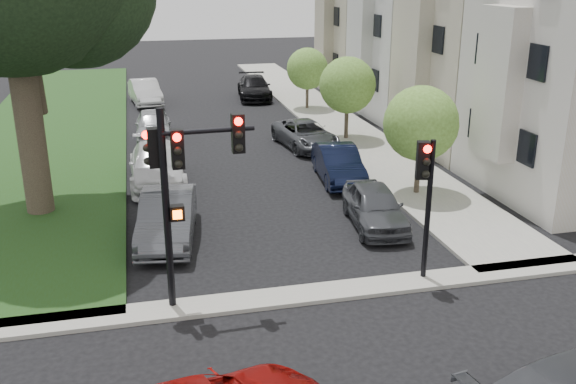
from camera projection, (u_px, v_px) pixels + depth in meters
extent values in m
plane|color=black|center=(335.00, 334.00, 15.76)|extent=(140.00, 140.00, 0.00)
cube|color=#204013|center=(53.00, 128.00, 35.80)|extent=(8.00, 44.00, 0.12)
cube|color=gray|center=(323.00, 114.00, 39.26)|extent=(3.50, 44.00, 0.12)
cube|color=gray|center=(313.00, 294.00, 17.58)|extent=(60.00, 1.00, 0.12)
cube|color=#C1B394|center=(498.00, 84.00, 23.52)|extent=(0.70, 2.20, 5.50)
cube|color=black|center=(508.00, 56.00, 23.26)|extent=(0.08, 3.60, 6.00)
cube|color=gray|center=(488.00, 45.00, 31.09)|extent=(7.00, 7.40, 10.00)
cube|color=gray|center=(414.00, 57.00, 30.41)|extent=(0.70, 2.20, 5.50)
cube|color=black|center=(421.00, 36.00, 30.14)|extent=(0.08, 3.60, 6.00)
cube|color=#999694|center=(422.00, 31.00, 37.97)|extent=(7.00, 7.40, 10.00)
cube|color=#999694|center=(361.00, 41.00, 37.29)|extent=(0.70, 2.20, 5.50)
cube|color=black|center=(366.00, 23.00, 37.03)|extent=(0.08, 3.60, 6.00)
cube|color=gray|center=(377.00, 21.00, 44.86)|extent=(7.00, 7.40, 10.00)
cube|color=gray|center=(324.00, 30.00, 44.18)|extent=(0.70, 2.20, 5.50)
cube|color=black|center=(329.00, 15.00, 43.91)|extent=(0.08, 3.60, 6.00)
cylinder|color=#33251E|center=(29.00, 120.00, 22.35)|extent=(0.97, 0.97, 7.02)
cylinder|color=#33251E|center=(418.00, 170.00, 25.10)|extent=(0.21, 0.21, 2.07)
sphere|color=#507C29|center=(421.00, 123.00, 24.49)|extent=(2.90, 2.90, 2.90)
cylinder|color=#33251E|center=(346.00, 121.00, 33.23)|extent=(0.21, 0.21, 2.06)
sphere|color=#507C29|center=(347.00, 85.00, 32.61)|extent=(2.88, 2.88, 2.88)
cylinder|color=#33251E|center=(307.00, 95.00, 40.46)|extent=(0.18, 0.18, 1.85)
sphere|color=#507C29|center=(307.00, 69.00, 39.91)|extent=(2.59, 2.59, 2.59)
cylinder|color=black|center=(167.00, 214.00, 16.06)|extent=(0.19, 0.19, 5.37)
cylinder|color=black|center=(209.00, 131.00, 15.63)|extent=(2.28, 0.20, 0.12)
cube|color=black|center=(177.00, 149.00, 15.60)|extent=(0.32, 0.28, 0.98)
cube|color=black|center=(238.00, 133.00, 15.82)|extent=(0.32, 0.28, 0.98)
cube|color=black|center=(153.00, 148.00, 15.71)|extent=(0.28, 0.32, 0.98)
sphere|color=#FF0C05|center=(177.00, 137.00, 15.34)|extent=(0.21, 0.21, 0.21)
sphere|color=black|center=(179.00, 164.00, 15.56)|extent=(0.21, 0.21, 0.21)
cube|color=black|center=(177.00, 213.00, 16.12)|extent=(0.37, 0.27, 0.39)
cube|color=#FF5905|center=(177.00, 215.00, 15.99)|extent=(0.23, 0.03, 0.23)
cylinder|color=black|center=(428.00, 212.00, 17.83)|extent=(0.19, 0.19, 4.16)
cube|color=black|center=(423.00, 160.00, 17.26)|extent=(0.39, 0.36, 1.04)
sphere|color=#FF0C05|center=(426.00, 149.00, 17.00)|extent=(0.22, 0.22, 0.22)
imported|color=#3F4247|center=(375.00, 206.00, 22.16)|extent=(2.15, 4.40, 1.44)
imported|color=black|center=(338.00, 164.00, 26.91)|extent=(1.97, 4.61, 1.48)
imported|color=#3F4247|center=(306.00, 134.00, 31.95)|extent=(2.82, 5.04, 1.33)
imported|color=black|center=(254.00, 88.00, 43.98)|extent=(2.68, 5.45, 1.53)
imported|color=#3F4247|center=(167.00, 217.00, 20.99)|extent=(2.35, 5.03, 1.59)
imported|color=silver|center=(157.00, 165.00, 26.55)|extent=(2.28, 5.50, 1.59)
imported|color=#999BA0|center=(153.00, 125.00, 33.46)|extent=(1.93, 4.56, 1.54)
imported|color=silver|center=(145.00, 92.00, 42.22)|extent=(2.25, 4.97, 1.58)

